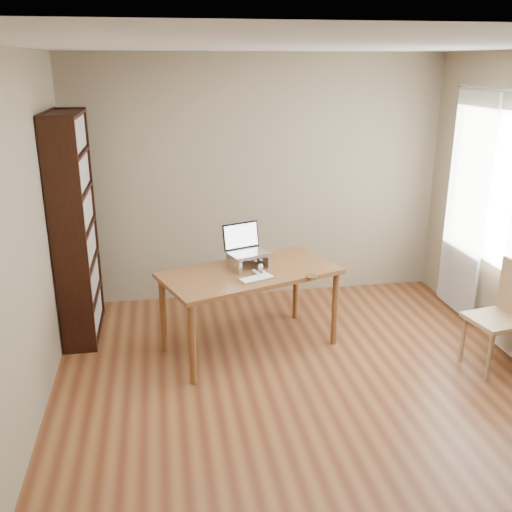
{
  "coord_description": "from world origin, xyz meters",
  "views": [
    {
      "loc": [
        -1.05,
        -3.69,
        2.51
      ],
      "look_at": [
        -0.25,
        0.95,
        0.89
      ],
      "focal_mm": 40.0,
      "sensor_mm": 36.0,
      "label": 1
    }
  ],
  "objects_px": {
    "desk": "(250,280)",
    "chair": "(504,313)",
    "keyboard": "(257,279)",
    "laptop": "(247,245)",
    "bookshelf": "(75,228)",
    "cat": "(250,260)"
  },
  "relations": [
    {
      "from": "desk",
      "to": "chair",
      "type": "distance_m",
      "value": 2.17
    },
    {
      "from": "laptop",
      "to": "chair",
      "type": "bearing_deg",
      "value": -42.22
    },
    {
      "from": "laptop",
      "to": "keyboard",
      "type": "height_order",
      "value": "laptop"
    },
    {
      "from": "desk",
      "to": "keyboard",
      "type": "height_order",
      "value": "keyboard"
    },
    {
      "from": "bookshelf",
      "to": "chair",
      "type": "distance_m",
      "value": 3.84
    },
    {
      "from": "cat",
      "to": "keyboard",
      "type": "bearing_deg",
      "value": -109.24
    },
    {
      "from": "desk",
      "to": "cat",
      "type": "xyz_separation_m",
      "value": [
        0.02,
        0.11,
        0.15
      ]
    },
    {
      "from": "desk",
      "to": "laptop",
      "type": "relative_size",
      "value": 4.11
    },
    {
      "from": "bookshelf",
      "to": "keyboard",
      "type": "height_order",
      "value": "bookshelf"
    },
    {
      "from": "keyboard",
      "to": "desk",
      "type": "bearing_deg",
      "value": 73.36
    },
    {
      "from": "desk",
      "to": "cat",
      "type": "distance_m",
      "value": 0.19
    },
    {
      "from": "bookshelf",
      "to": "laptop",
      "type": "bearing_deg",
      "value": -15.98
    },
    {
      "from": "bookshelf",
      "to": "keyboard",
      "type": "bearing_deg",
      "value": -27.31
    },
    {
      "from": "bookshelf",
      "to": "laptop",
      "type": "distance_m",
      "value": 1.6
    },
    {
      "from": "desk",
      "to": "chair",
      "type": "relative_size",
      "value": 1.84
    },
    {
      "from": "bookshelf",
      "to": "laptop",
      "type": "relative_size",
      "value": 5.05
    },
    {
      "from": "keyboard",
      "to": "chair",
      "type": "relative_size",
      "value": 0.35
    },
    {
      "from": "laptop",
      "to": "cat",
      "type": "height_order",
      "value": "laptop"
    },
    {
      "from": "keyboard",
      "to": "chair",
      "type": "xyz_separation_m",
      "value": [
        2.03,
        -0.49,
        -0.26
      ]
    },
    {
      "from": "laptop",
      "to": "keyboard",
      "type": "relative_size",
      "value": 1.27
    },
    {
      "from": "cat",
      "to": "laptop",
      "type": "bearing_deg",
      "value": 100.73
    },
    {
      "from": "bookshelf",
      "to": "laptop",
      "type": "height_order",
      "value": "bookshelf"
    }
  ]
}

